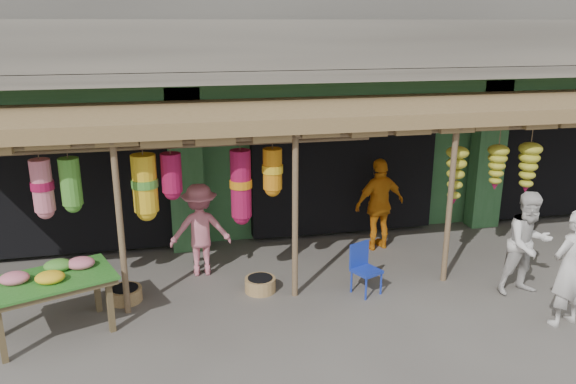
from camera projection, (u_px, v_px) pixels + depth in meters
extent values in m
plane|color=#514C47|center=(381.00, 281.00, 9.19)|extent=(80.00, 80.00, 0.00)
cube|color=#2D6033|center=(306.00, 132.00, 13.57)|extent=(16.00, 5.70, 3.00)
cube|color=gray|center=(355.00, 73.00, 9.81)|extent=(16.00, 0.90, 0.22)
cube|color=gray|center=(364.00, 45.00, 9.29)|extent=(16.00, 0.10, 0.80)
cube|color=#2D6033|center=(348.00, 91.00, 10.28)|extent=(16.00, 0.35, 0.35)
cube|color=yellow|center=(59.00, 105.00, 9.22)|extent=(1.70, 0.06, 0.55)
cube|color=#B21414|center=(58.00, 106.00, 9.18)|extent=(1.30, 0.02, 0.30)
cube|color=black|center=(77.00, 172.00, 10.59)|extent=(3.60, 2.00, 2.50)
cube|color=black|center=(331.00, 159.00, 11.60)|extent=(3.60, 2.00, 2.50)
cube|color=black|center=(544.00, 148.00, 12.62)|extent=(3.60, 2.00, 2.50)
cube|color=#2D6033|center=(186.00, 171.00, 10.06)|extent=(0.60, 0.35, 3.00)
cube|color=#2D6033|center=(488.00, 155.00, 11.28)|extent=(0.60, 0.35, 3.00)
cylinder|color=brown|center=(121.00, 229.00, 7.81)|extent=(0.09, 0.09, 2.60)
cylinder|color=brown|center=(295.00, 216.00, 8.32)|extent=(0.09, 0.09, 2.60)
cylinder|color=brown|center=(450.00, 205.00, 8.83)|extent=(0.09, 0.09, 2.60)
cylinder|color=brown|center=(378.00, 133.00, 8.23)|extent=(12.90, 0.08, 0.08)
cylinder|color=brown|center=(188.00, 146.00, 8.09)|extent=(5.50, 0.06, 0.06)
cube|color=brown|center=(369.00, 109.00, 9.25)|extent=(14.00, 2.70, 0.22)
cube|color=brown|center=(1.00, 337.00, 6.89)|extent=(0.10, 0.10, 0.71)
cube|color=brown|center=(111.00, 308.00, 7.59)|extent=(0.10, 0.10, 0.71)
cube|color=brown|center=(97.00, 289.00, 8.12)|extent=(0.10, 0.10, 0.71)
cube|color=brown|center=(49.00, 283.00, 7.39)|extent=(1.78, 1.39, 0.07)
cube|color=#26661E|center=(49.00, 280.00, 7.37)|extent=(1.85, 1.46, 0.03)
ellipsoid|color=pink|center=(14.00, 278.00, 7.23)|extent=(0.37, 0.31, 0.16)
ellipsoid|color=yellow|center=(50.00, 277.00, 7.26)|extent=(0.37, 0.31, 0.16)
ellipsoid|color=pink|center=(81.00, 263.00, 7.69)|extent=(0.37, 0.31, 0.16)
ellipsoid|color=#52A236|center=(58.00, 265.00, 7.62)|extent=(0.37, 0.31, 0.16)
cylinder|color=#1930A3|center=(366.00, 289.00, 8.50)|extent=(0.03, 0.03, 0.36)
cylinder|color=#1930A3|center=(381.00, 284.00, 8.68)|extent=(0.03, 0.03, 0.36)
cylinder|color=#1930A3|center=(351.00, 282.00, 8.75)|extent=(0.03, 0.03, 0.36)
cylinder|color=#1930A3|center=(366.00, 276.00, 8.93)|extent=(0.03, 0.03, 0.36)
cube|color=#1930A3|center=(367.00, 271.00, 8.66)|extent=(0.50, 0.50, 0.04)
cube|color=#1930A3|center=(359.00, 254.00, 8.73)|extent=(0.36, 0.19, 0.40)
cylinder|color=olive|center=(126.00, 295.00, 8.50)|extent=(0.60, 0.60, 0.21)
cylinder|color=olive|center=(260.00, 285.00, 8.80)|extent=(0.60, 0.60, 0.22)
imported|color=silver|center=(570.00, 268.00, 7.65)|extent=(0.69, 0.53, 1.68)
imported|color=silver|center=(528.00, 244.00, 8.55)|extent=(0.83, 0.66, 1.64)
imported|color=orange|center=(380.00, 204.00, 10.29)|extent=(1.07, 0.62, 1.72)
imported|color=#D06E7E|center=(200.00, 230.00, 9.24)|extent=(1.03, 0.61, 1.56)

